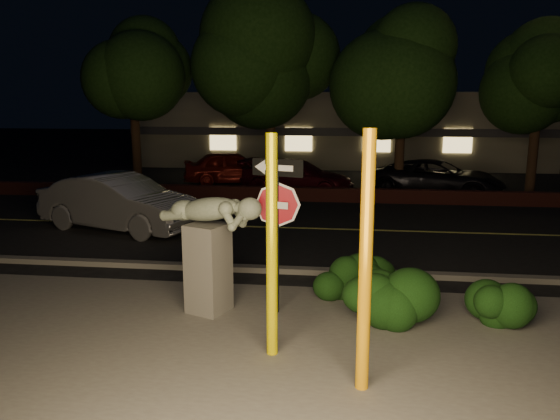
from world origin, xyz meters
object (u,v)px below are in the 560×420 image
at_px(silver_sedan, 119,203).
at_px(parked_car_darkred, 297,176).
at_px(signpost, 277,205).
at_px(parked_car_dark, 437,178).
at_px(sculpture, 209,240).
at_px(yellow_pole_right, 366,265).
at_px(parked_car_red, 233,167).
at_px(yellow_pole_left, 272,248).

height_order(silver_sedan, parked_car_darkred, silver_sedan).
xyz_separation_m(signpost, parked_car_dark, (4.62, 12.40, -1.25)).
bearing_deg(sculpture, yellow_pole_right, -19.80).
bearing_deg(parked_car_red, yellow_pole_right, -178.26).
xyz_separation_m(silver_sedan, parked_car_red, (1.43, 8.79, -0.07)).
relative_size(parked_car_red, parked_car_darkred, 0.94).
height_order(yellow_pole_right, signpost, yellow_pole_right).
distance_m(silver_sedan, parked_car_dark, 12.01).
bearing_deg(parked_car_darkred, signpost, -161.71).
height_order(signpost, parked_car_dark, signpost).
distance_m(yellow_pole_right, parked_car_red, 17.60).
height_order(yellow_pole_left, signpost, yellow_pole_left).
bearing_deg(yellow_pole_left, sculpture, 131.30).
height_order(signpost, silver_sedan, signpost).
distance_m(yellow_pole_left, silver_sedan, 9.00).
distance_m(silver_sedan, parked_car_red, 8.90).
bearing_deg(parked_car_red, signpost, 179.30).
distance_m(sculpture, parked_car_red, 14.73).
bearing_deg(parked_car_red, yellow_pole_left, 178.30).
bearing_deg(yellow_pole_right, sculpture, 138.42).
height_order(yellow_pole_right, parked_car_darkred, yellow_pole_right).
relative_size(yellow_pole_left, sculpture, 1.52).
height_order(yellow_pole_left, silver_sedan, yellow_pole_left).
distance_m(yellow_pole_right, parked_car_dark, 15.18).
bearing_deg(sculpture, parked_car_red, 122.19).
bearing_deg(sculpture, signpost, 27.25).
height_order(yellow_pole_right, parked_car_red, yellow_pole_right).
relative_size(yellow_pole_left, parked_car_darkred, 0.72).
relative_size(parked_car_red, parked_car_dark, 0.86).
height_order(yellow_pole_left, parked_car_darkred, yellow_pole_left).
distance_m(sculpture, parked_car_darkred, 12.51).
bearing_deg(parked_car_darkred, parked_car_red, 71.18).
height_order(sculpture, parked_car_dark, sculpture).
relative_size(yellow_pole_left, yellow_pole_right, 0.97).
relative_size(yellow_pole_right, parked_car_dark, 0.68).
distance_m(signpost, sculpture, 1.33).
relative_size(silver_sedan, parked_car_dark, 0.97).
height_order(yellow_pole_right, parked_car_dark, yellow_pole_right).
height_order(silver_sedan, parked_car_red, silver_sedan).
bearing_deg(signpost, silver_sedan, 149.63).
height_order(parked_car_red, parked_car_dark, parked_car_red).
bearing_deg(yellow_pole_left, parked_car_red, 103.93).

